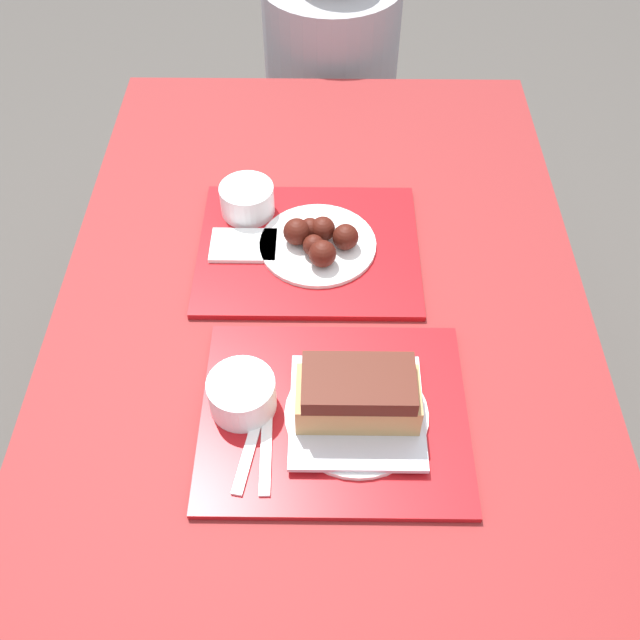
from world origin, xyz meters
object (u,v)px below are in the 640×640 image
Objects in this scene: tray_near at (334,415)px; bowl_coleslaw_far at (247,198)px; tray_far at (309,249)px; bowl_coleslaw_near at (242,393)px; person_seated_across at (331,57)px; wings_plate_far at (319,241)px; brisket_sandwich_plate at (357,401)px.

bowl_coleslaw_far is (-0.16, 0.45, 0.04)m from tray_near.
tray_near is 1.00× the size of tray_far.
tray_far is 3.95× the size of bowl_coleslaw_near.
person_seated_across is at bearing 87.02° from tray_far.
tray_near is 1.88× the size of wings_plate_far.
brisket_sandwich_plate is 1.17m from person_seated_across.
brisket_sandwich_plate is (0.17, -0.02, 0.01)m from bowl_coleslaw_near.
tray_near is at bearing -5.35° from bowl_coleslaw_near.
brisket_sandwich_plate is at bearing -66.64° from bowl_coleslaw_far.
tray_far is 0.03m from wings_plate_far.
bowl_coleslaw_near is 1.16m from person_seated_across.
tray_far is 0.16m from bowl_coleslaw_far.
brisket_sandwich_plate is 0.36m from wings_plate_far.
person_seated_across reaches higher than tray_far.
person_seated_across is at bearing 90.25° from tray_near.
bowl_coleslaw_far is at bearing 93.38° from bowl_coleslaw_near.
wings_plate_far is (-0.06, 0.36, -0.02)m from brisket_sandwich_plate.
person_seated_across reaches higher than tray_near.
bowl_coleslaw_near is 0.36m from wings_plate_far.
brisket_sandwich_plate is (0.08, -0.36, 0.05)m from tray_far.
tray_near is 0.36m from wings_plate_far.
person_seated_across is (0.16, 0.70, -0.12)m from bowl_coleslaw_far.
wings_plate_far is (0.14, -0.10, -0.01)m from bowl_coleslaw_far.
bowl_coleslaw_near is at bearing -108.04° from wings_plate_far.
bowl_coleslaw_near is at bearing 174.28° from brisket_sandwich_plate.
brisket_sandwich_plate is 0.33× the size of person_seated_across.
wings_plate_far is (-0.03, 0.35, 0.03)m from tray_near.
brisket_sandwich_plate is 1.01× the size of wings_plate_far.
tray_near is 3.95× the size of bowl_coleslaw_near.
tray_near is 0.14m from bowl_coleslaw_near.
wings_plate_far reaches higher than tray_far.
tray_far is 1.86× the size of brisket_sandwich_plate.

